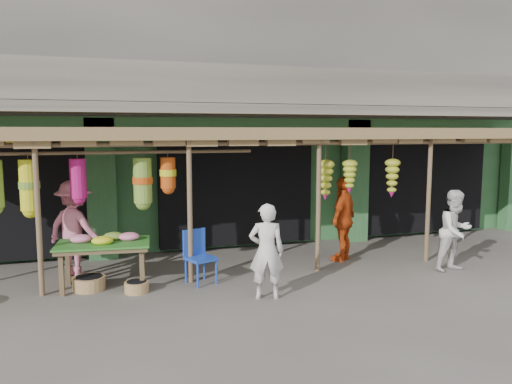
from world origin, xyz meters
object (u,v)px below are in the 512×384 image
object	(u,v)px
person_right	(456,231)
person_vendor	(343,219)
flower_table	(104,245)
person_shopper	(75,228)
person_front	(266,251)
blue_chair	(198,253)

from	to	relation	value
person_right	person_vendor	size ratio (longest dim) A/B	0.90
flower_table	person_shopper	xyz separation A→B (m)	(-0.52, 0.91, 0.15)
flower_table	person_vendor	distance (m)	4.85
person_front	person_shopper	distance (m)	3.80
person_front	person_shopper	size ratio (longest dim) A/B	0.87
flower_table	person_front	xyz separation A→B (m)	(2.51, -1.38, 0.03)
flower_table	blue_chair	distance (m)	1.64
flower_table	person_right	distance (m)	6.62
person_right	person_front	bearing A→B (deg)	177.04
person_vendor	person_right	bearing A→B (deg)	99.85
person_vendor	person_shopper	size ratio (longest dim) A/B	0.98
person_front	person_right	size ratio (longest dim) A/B	0.99
flower_table	person_right	world-z (taller)	person_right
flower_table	person_shopper	distance (m)	1.06
person_vendor	person_shopper	world-z (taller)	person_shopper
flower_table	blue_chair	world-z (taller)	blue_chair
person_shopper	person_right	bearing A→B (deg)	-156.40
person_vendor	person_shopper	distance (m)	5.37
person_front	person_shopper	bearing A→B (deg)	-21.36
flower_table	blue_chair	bearing A→B (deg)	-1.45
blue_chair	person_shopper	xyz separation A→B (m)	(-2.13, 1.11, 0.37)
person_front	person_vendor	distance (m)	2.94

